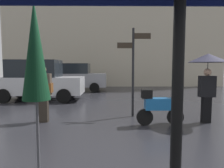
% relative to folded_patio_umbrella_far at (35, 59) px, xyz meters
% --- Properties ---
extents(folded_patio_umbrella_far, '(0.38, 0.38, 2.43)m').
position_rel_folded_patio_umbrella_far_xyz_m(folded_patio_umbrella_far, '(0.00, 0.00, 0.00)').
color(folded_patio_umbrella_far, black).
rests_on(folded_patio_umbrella_far, ground).
extents(pedestrian_with_umbrella, '(1.11, 1.11, 2.02)m').
position_rel_folded_patio_umbrella_far_xyz_m(pedestrian_with_umbrella, '(3.73, 3.26, -0.06)').
color(pedestrian_with_umbrella, black).
rests_on(pedestrian_with_umbrella, ground).
extents(pedestrian_with_bag, '(0.51, 0.24, 1.66)m').
position_rel_folded_patio_umbrella_far_xyz_m(pedestrian_with_bag, '(-1.07, 3.39, -0.78)').
color(pedestrian_with_bag, '#2A241E').
rests_on(pedestrian_with_bag, ground).
extents(parked_scooter, '(1.32, 0.32, 1.23)m').
position_rel_folded_patio_umbrella_far_xyz_m(parked_scooter, '(2.26, 3.00, -1.17)').
color(parked_scooter, black).
rests_on(parked_scooter, ground).
extents(parked_car_left, '(4.25, 1.97, 1.91)m').
position_rel_folded_patio_umbrella_far_xyz_m(parked_car_left, '(-1.55, 11.23, -0.75)').
color(parked_car_left, gray).
rests_on(parked_car_left, ground).
extents(parked_car_right, '(4.22, 1.89, 1.99)m').
position_rel_folded_patio_umbrella_far_xyz_m(parked_car_right, '(-2.64, 7.33, -0.72)').
color(parked_car_right, silver).
rests_on(parked_car_right, ground).
extents(street_signpost, '(1.08, 0.08, 2.89)m').
position_rel_folded_patio_umbrella_far_xyz_m(street_signpost, '(1.66, 4.02, 0.03)').
color(street_signpost, black).
rests_on(street_signpost, ground).
extents(building_block, '(18.88, 2.44, 12.63)m').
position_rel_folded_patio_umbrella_far_xyz_m(building_block, '(1.26, 15.56, 4.60)').
color(building_block, '#B2A893').
rests_on(building_block, ground).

